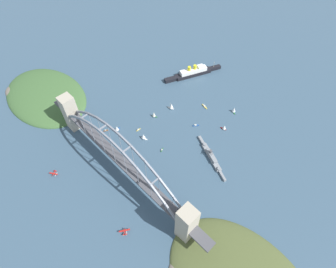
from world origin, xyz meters
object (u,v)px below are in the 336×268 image
(naval_cruiser, at_px, (211,157))
(small_boat_9, at_px, (196,125))
(small_boat_6, at_px, (234,110))
(small_boat_10, at_px, (117,128))
(small_boat_1, at_px, (154,114))
(ocean_liner, at_px, (193,72))
(small_boat_7, at_px, (162,150))
(seaplane_taxiing_near_bridge, at_px, (54,174))
(small_boat_5, at_px, (224,127))
(small_boat_2, at_px, (171,106))
(small_boat_8, at_px, (138,130))
(seaplane_second_in_formation, at_px, (125,232))
(small_boat_0, at_px, (204,106))
(small_boat_4, at_px, (143,136))
(small_boat_3, at_px, (106,130))
(harbor_arch_bridge, at_px, (120,159))

(naval_cruiser, xyz_separation_m, small_boat_9, (-50.88, 26.82, -1.93))
(small_boat_6, bearing_deg, small_boat_10, -122.53)
(small_boat_9, bearing_deg, small_boat_1, -151.15)
(ocean_liner, relative_size, small_boat_7, 13.79)
(seaplane_taxiing_near_bridge, distance_m, small_boat_5, 232.42)
(small_boat_1, relative_size, small_boat_2, 0.81)
(small_boat_7, relative_size, small_boat_8, 0.92)
(seaplane_taxiing_near_bridge, relative_size, seaplane_second_in_formation, 0.92)
(small_boat_0, bearing_deg, small_boat_8, -109.02)
(small_boat_4, bearing_deg, ocean_liner, 106.49)
(seaplane_second_in_formation, bearing_deg, small_boat_7, 116.06)
(small_boat_9, bearing_deg, small_boat_2, -179.24)
(ocean_liner, height_order, small_boat_0, ocean_liner)
(small_boat_6, distance_m, small_boat_10, 173.10)
(seaplane_taxiing_near_bridge, bearing_deg, small_boat_6, 69.68)
(small_boat_3, distance_m, small_boat_6, 188.81)
(small_boat_2, distance_m, small_boat_10, 87.66)
(harbor_arch_bridge, bearing_deg, small_boat_9, 84.26)
(small_boat_0, distance_m, small_boat_3, 150.40)
(seaplane_taxiing_near_bridge, bearing_deg, ocean_liner, 92.03)
(small_boat_4, relative_size, small_boat_9, 1.14)
(small_boat_3, height_order, small_boat_6, small_boat_6)
(small_boat_2, xyz_separation_m, small_boat_5, (80.91, 24.47, -1.93))
(seaplane_second_in_formation, height_order, small_boat_7, seaplane_second_in_formation)
(naval_cruiser, height_order, small_boat_1, naval_cruiser)
(seaplane_taxiing_near_bridge, xyz_separation_m, small_boat_5, (101.95, 208.85, 1.93))
(small_boat_3, relative_size, small_boat_9, 0.80)
(ocean_liner, height_order, small_boat_7, ocean_liner)
(small_boat_8, height_order, small_boat_10, small_boat_10)
(small_boat_9, bearing_deg, small_boat_10, -130.15)
(seaplane_taxiing_near_bridge, bearing_deg, small_boat_5, 63.98)
(small_boat_1, bearing_deg, small_boat_7, -32.90)
(small_boat_7, relative_size, small_boat_10, 0.74)
(naval_cruiser, relative_size, seaplane_taxiing_near_bridge, 6.85)
(harbor_arch_bridge, height_order, small_boat_0, harbor_arch_bridge)
(small_boat_5, bearing_deg, naval_cruiser, -69.71)
(seaplane_second_in_formation, height_order, small_boat_5, small_boat_5)
(harbor_arch_bridge, relative_size, small_boat_0, 23.63)
(naval_cruiser, relative_size, small_boat_2, 5.61)
(seaplane_second_in_formation, bearing_deg, small_boat_10, 145.41)
(small_boat_4, distance_m, small_boat_9, 76.79)
(small_boat_0, height_order, small_boat_1, small_boat_1)
(ocean_liner, distance_m, seaplane_taxiing_near_bridge, 266.44)
(harbor_arch_bridge, height_order, small_boat_7, harbor_arch_bridge)
(small_boat_6, bearing_deg, small_boat_9, -109.25)
(seaplane_taxiing_near_bridge, height_order, small_boat_5, small_boat_5)
(small_boat_3, xyz_separation_m, small_boat_6, (103.55, 157.84, 3.83))
(small_boat_0, xyz_separation_m, small_boat_6, (37.59, 22.67, 3.86))
(seaplane_second_in_formation, bearing_deg, ocean_liner, 117.06)
(small_boat_1, distance_m, small_boat_5, 102.57)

